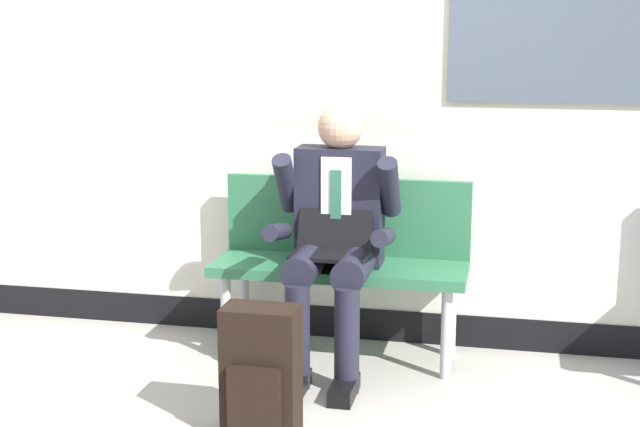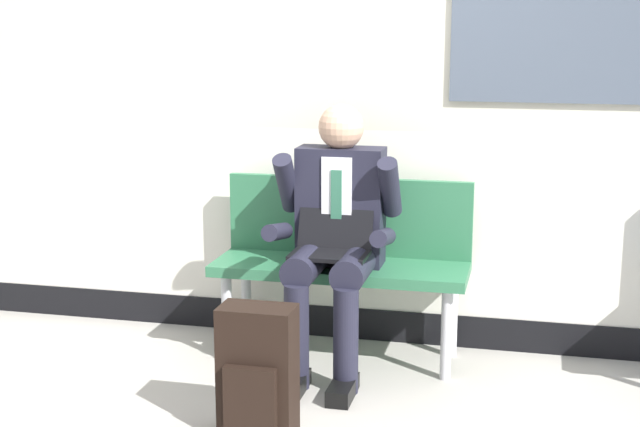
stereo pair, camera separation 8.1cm
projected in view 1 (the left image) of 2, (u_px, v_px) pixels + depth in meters
ground_plane at (306, 376)px, 4.16m from camera, size 18.00×18.00×0.00m
station_wall at (336, 34)px, 4.42m from camera, size 6.74×0.16×3.08m
bench_with_person at (343, 252)px, 4.34m from camera, size 1.20×0.42×0.85m
person_seated at (335, 233)px, 4.13m from camera, size 0.57×0.70×1.22m
backpack at (261, 373)px, 3.51m from camera, size 0.29×0.21×0.52m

